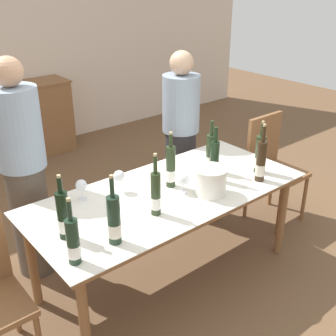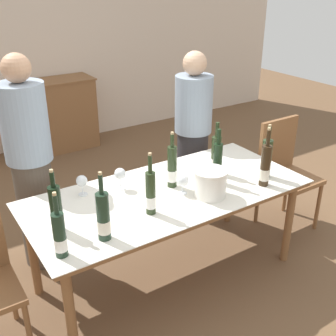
# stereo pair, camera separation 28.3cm
# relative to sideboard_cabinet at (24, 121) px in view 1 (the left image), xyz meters

# --- Properties ---
(ground_plane) EXTENTS (12.00, 12.00, 0.00)m
(ground_plane) POSITION_rel_sideboard_cabinet_xyz_m (-0.13, -2.90, -0.45)
(ground_plane) COLOR brown
(sideboard_cabinet) EXTENTS (1.15, 0.46, 0.90)m
(sideboard_cabinet) POSITION_rel_sideboard_cabinet_xyz_m (0.00, 0.00, 0.00)
(sideboard_cabinet) COLOR brown
(sideboard_cabinet) RESTS_ON ground_plane
(dining_table) EXTENTS (1.96, 0.89, 0.72)m
(dining_table) POSITION_rel_sideboard_cabinet_xyz_m (-0.13, -2.90, 0.21)
(dining_table) COLOR brown
(dining_table) RESTS_ON ground_plane
(ice_bucket) EXTENTS (0.23, 0.23, 0.19)m
(ice_bucket) POSITION_rel_sideboard_cabinet_xyz_m (0.08, -3.10, 0.37)
(ice_bucket) COLOR white
(ice_bucket) RESTS_ON dining_table
(wine_bottle_0) EXTENTS (0.07, 0.07, 0.41)m
(wine_bottle_0) POSITION_rel_sideboard_cabinet_xyz_m (0.24, -2.97, 0.42)
(wine_bottle_0) COLOR black
(wine_bottle_0) RESTS_ON dining_table
(wine_bottle_1) EXTENTS (0.06, 0.06, 0.41)m
(wine_bottle_1) POSITION_rel_sideboard_cabinet_xyz_m (-0.37, -3.07, 0.41)
(wine_bottle_1) COLOR #28381E
(wine_bottle_1) RESTS_ON dining_table
(wine_bottle_2) EXTENTS (0.07, 0.07, 0.40)m
(wine_bottle_2) POSITION_rel_sideboard_cabinet_xyz_m (0.33, -2.84, 0.41)
(wine_bottle_2) COLOR #28381E
(wine_bottle_2) RESTS_ON dining_table
(wine_bottle_3) EXTENTS (0.07, 0.07, 0.41)m
(wine_bottle_3) POSITION_rel_sideboard_cabinet_xyz_m (-0.06, -2.84, 0.42)
(wine_bottle_3) COLOR #28381E
(wine_bottle_3) RESTS_ON dining_table
(wine_bottle_4) EXTENTS (0.08, 0.08, 0.42)m
(wine_bottle_4) POSITION_rel_sideboard_cabinet_xyz_m (-0.73, -3.17, 0.41)
(wine_bottle_4) COLOR #1E3323
(wine_bottle_4) RESTS_ON dining_table
(wine_bottle_5) EXTENTS (0.07, 0.07, 0.40)m
(wine_bottle_5) POSITION_rel_sideboard_cabinet_xyz_m (-0.93, -2.95, 0.41)
(wine_bottle_5) COLOR black
(wine_bottle_5) RESTS_ON dining_table
(wine_bottle_6) EXTENTS (0.08, 0.08, 0.40)m
(wine_bottle_6) POSITION_rel_sideboard_cabinet_xyz_m (0.60, -3.09, 0.41)
(wine_bottle_6) COLOR #28381E
(wine_bottle_6) RESTS_ON dining_table
(wine_bottle_7) EXTENTS (0.07, 0.07, 0.38)m
(wine_bottle_7) POSITION_rel_sideboard_cabinet_xyz_m (-1.00, -3.19, 0.40)
(wine_bottle_7) COLOR #1E3323
(wine_bottle_7) RESTS_ON dining_table
(wine_bottle_8) EXTENTS (0.07, 0.07, 0.43)m
(wine_bottle_8) POSITION_rel_sideboard_cabinet_xyz_m (0.50, -3.19, 0.42)
(wine_bottle_8) COLOR #332314
(wine_bottle_8) RESTS_ON dining_table
(wine_glass_0) EXTENTS (0.08, 0.08, 0.14)m
(wine_glass_0) POSITION_rel_sideboard_cabinet_xyz_m (-0.64, -2.62, 0.37)
(wine_glass_0) COLOR white
(wine_glass_0) RESTS_ON dining_table
(wine_glass_1) EXTENTS (0.08, 0.08, 0.16)m
(wine_glass_1) POSITION_rel_sideboard_cabinet_xyz_m (-0.38, -2.68, 0.38)
(wine_glass_1) COLOR white
(wine_glass_1) RESTS_ON dining_table
(wine_glass_2) EXTENTS (0.09, 0.09, 0.14)m
(wine_glass_2) POSITION_rel_sideboard_cabinet_xyz_m (-0.06, -2.97, 0.37)
(wine_glass_2) COLOR white
(wine_glass_2) RESTS_ON dining_table
(chair_right_end) EXTENTS (0.42, 0.42, 0.96)m
(chair_right_end) POSITION_rel_sideboard_cabinet_xyz_m (1.15, -2.81, 0.10)
(chair_right_end) COLOR brown
(chair_right_end) RESTS_ON ground_plane
(person_host) EXTENTS (0.33, 0.33, 1.63)m
(person_host) POSITION_rel_sideboard_cabinet_xyz_m (-0.85, -2.19, 0.37)
(person_host) COLOR #51473D
(person_host) RESTS_ON ground_plane
(person_guest_left) EXTENTS (0.33, 0.33, 1.51)m
(person_guest_left) POSITION_rel_sideboard_cabinet_xyz_m (0.60, -2.20, 0.30)
(person_guest_left) COLOR #2D2D33
(person_guest_left) RESTS_ON ground_plane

